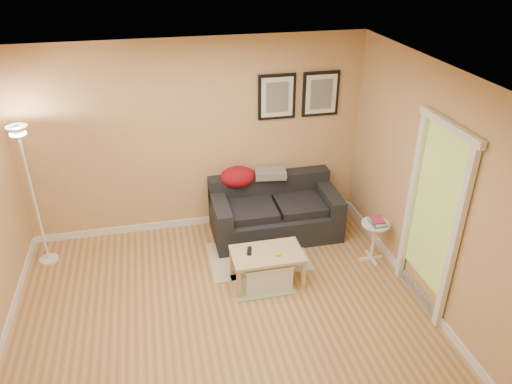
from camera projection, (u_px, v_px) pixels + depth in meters
The scene contains 23 objects.
floor at pixel (224, 319), 5.29m from camera, with size 4.50×4.50×0.00m, color tan.
ceiling at pixel (214, 82), 4.05m from camera, with size 4.50×4.50×0.00m, color white.
wall_back at pixel (196, 139), 6.39m from camera, with size 4.50×4.50×0.00m, color tan.
wall_front at pixel (270, 383), 2.95m from camera, with size 4.50×4.50×0.00m, color tan.
wall_right at pixel (432, 192), 5.10m from camera, with size 4.00×4.00×0.00m, color tan.
baseboard_back at pixel (201, 221), 6.97m from camera, with size 4.50×0.02×0.10m, color white.
baseboard_left at pixel (0, 350), 4.83m from camera, with size 0.02×4.00×0.10m, color white.
baseboard_right at pixel (413, 286), 5.70m from camera, with size 0.02×4.00×0.10m, color white.
sofa at pixel (275, 209), 6.61m from camera, with size 1.70×0.90×0.75m, color black, non-canonical shape.
red_throw at pixel (238, 177), 6.59m from camera, with size 0.48×0.36×0.28m, color maroon, non-canonical shape.
plaid_throw at pixel (270, 173), 6.66m from camera, with size 0.42×0.26×0.10m, color tan, non-canonical shape.
framed_print_left at pixel (277, 97), 6.34m from camera, with size 0.50×0.04×0.60m, color black, non-canonical shape.
framed_print_right at pixel (321, 94), 6.45m from camera, with size 0.50×0.04×0.60m, color black, non-canonical shape.
area_rug at pixel (258, 256), 6.29m from camera, with size 1.25×0.85×0.01m, color beige.
green_runner at pixel (263, 284), 5.79m from camera, with size 0.70×0.50×0.01m, color #668C4C.
coffee_table at pixel (267, 267), 5.76m from camera, with size 0.83×0.51×0.41m, color #D9B484, non-canonical shape.
remote_control at pixel (249, 251), 5.67m from camera, with size 0.05×0.16×0.02m, color black.
tape_roll at pixel (278, 254), 5.60m from camera, with size 0.07×0.07×0.03m, color yellow.
storage_bin at pixel (266, 271), 5.74m from camera, with size 0.57×0.42×0.35m, color white, non-canonical shape.
side_table at pixel (373, 241), 6.13m from camera, with size 0.35×0.35×0.53m, color white, non-canonical shape.
book_stack at pixel (378, 221), 5.97m from camera, with size 0.17×0.22×0.07m, color teal, non-canonical shape.
floor_lamp at pixel (35, 201), 5.81m from camera, with size 0.24×0.24×1.82m, color white, non-canonical shape.
doorway at pixel (431, 222), 5.10m from camera, with size 0.12×1.01×2.13m, color white, non-canonical shape.
Camera 1 is at (-0.53, -3.98, 3.73)m, focal length 34.28 mm.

